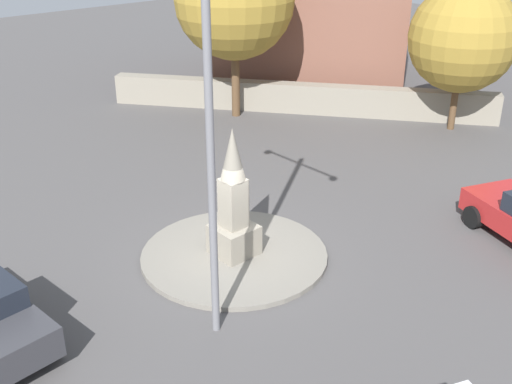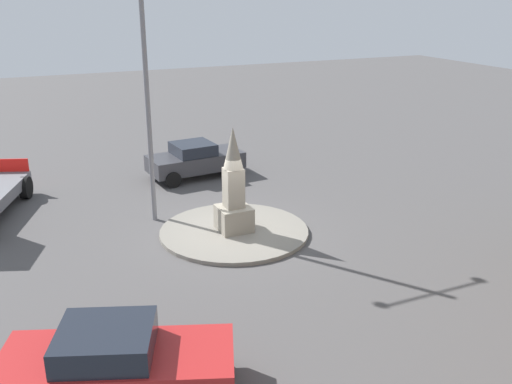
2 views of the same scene
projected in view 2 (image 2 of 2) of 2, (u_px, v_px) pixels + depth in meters
name	position (u px, v px, depth m)	size (l,w,h in m)	color
ground_plane	(234.00, 233.00, 18.45)	(80.00, 80.00, 0.00)	#4F4C4C
traffic_island	(234.00, 231.00, 18.43)	(4.78, 4.78, 0.13)	gray
monument	(234.00, 191.00, 17.97)	(1.02, 1.02, 3.38)	gray
streetlamp	(145.00, 60.00, 17.76)	(3.47, 0.28, 8.95)	slate
car_dark_grey_near_island	(195.00, 159.00, 23.79)	(4.02, 2.25, 1.45)	#38383D
car_red_parked_left	(115.00, 362.00, 10.88)	(4.77, 3.20, 1.46)	#B22323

